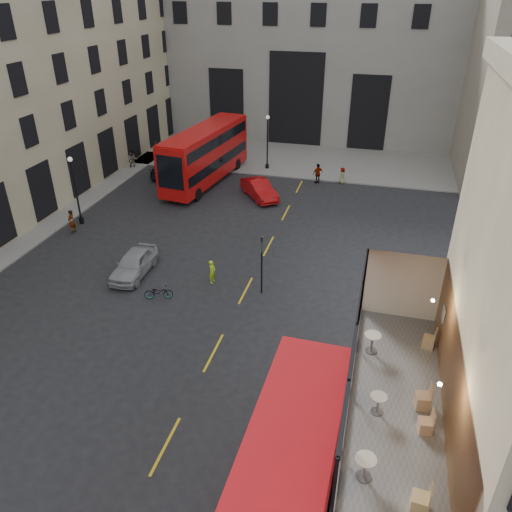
% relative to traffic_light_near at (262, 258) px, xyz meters
% --- Properties ---
extents(ground, '(140.00, 140.00, 0.00)m').
position_rel_traffic_light_near_xyz_m(ground, '(1.00, -12.00, -2.42)').
color(ground, black).
rests_on(ground, ground).
extents(host_frontage, '(3.00, 11.00, 4.50)m').
position_rel_traffic_light_near_xyz_m(host_frontage, '(7.50, -12.00, -0.17)').
color(host_frontage, beige).
rests_on(host_frontage, ground).
extents(cafe_floor, '(3.00, 10.00, 0.10)m').
position_rel_traffic_light_near_xyz_m(cafe_floor, '(7.50, -12.00, 2.12)').
color(cafe_floor, slate).
rests_on(cafe_floor, host_frontage).
extents(gateway, '(35.00, 10.60, 18.00)m').
position_rel_traffic_light_near_xyz_m(gateway, '(-4.00, 35.99, 6.96)').
color(gateway, gray).
rests_on(gateway, ground).
extents(pavement_far, '(40.00, 12.00, 0.12)m').
position_rel_traffic_light_near_xyz_m(pavement_far, '(-5.00, 26.00, -2.36)').
color(pavement_far, slate).
rests_on(pavement_far, ground).
extents(traffic_light_near, '(0.16, 0.20, 3.80)m').
position_rel_traffic_light_near_xyz_m(traffic_light_near, '(0.00, 0.00, 0.00)').
color(traffic_light_near, black).
rests_on(traffic_light_near, ground).
extents(traffic_light_far, '(0.16, 0.20, 3.80)m').
position_rel_traffic_light_near_xyz_m(traffic_light_far, '(-14.00, 16.00, 0.00)').
color(traffic_light_far, black).
rests_on(traffic_light_far, ground).
extents(street_lamp_a, '(0.36, 0.36, 5.33)m').
position_rel_traffic_light_near_xyz_m(street_lamp_a, '(-16.00, 6.00, -0.03)').
color(street_lamp_a, black).
rests_on(street_lamp_a, ground).
extents(street_lamp_b, '(0.36, 0.36, 5.33)m').
position_rel_traffic_light_near_xyz_m(street_lamp_b, '(-5.00, 22.00, -0.03)').
color(street_lamp_b, black).
rests_on(street_lamp_b, ground).
extents(bus_far, '(4.38, 12.84, 5.02)m').
position_rel_traffic_light_near_xyz_m(bus_far, '(-9.63, 17.10, 0.39)').
color(bus_far, '#B80D0C').
rests_on(bus_far, ground).
extents(car_a, '(1.96, 4.57, 1.54)m').
position_rel_traffic_light_near_xyz_m(car_a, '(-8.44, 0.07, -1.66)').
color(car_a, '#919398').
rests_on(car_a, ground).
extents(car_b, '(4.29, 4.76, 1.57)m').
position_rel_traffic_light_near_xyz_m(car_b, '(-3.89, 14.54, -1.64)').
color(car_b, '#A30A0B').
rests_on(car_b, ground).
extents(car_c, '(2.89, 4.87, 1.32)m').
position_rel_traffic_light_near_xyz_m(car_c, '(-14.41, 17.84, -1.76)').
color(car_c, black).
rests_on(car_c, ground).
extents(bicycle, '(1.77, 1.08, 0.88)m').
position_rel_traffic_light_near_xyz_m(bicycle, '(-5.77, -2.13, -1.99)').
color(bicycle, gray).
rests_on(bicycle, ground).
extents(cyclist, '(0.41, 0.58, 1.52)m').
position_rel_traffic_light_near_xyz_m(cyclist, '(-3.28, 0.42, -1.66)').
color(cyclist, '#BBE718').
rests_on(cyclist, ground).
extents(pedestrian_a, '(1.12, 1.00, 1.90)m').
position_rel_traffic_light_near_xyz_m(pedestrian_a, '(-18.00, 18.66, -1.48)').
color(pedestrian_a, gray).
rests_on(pedestrian_a, ground).
extents(pedestrian_b, '(1.15, 1.11, 1.57)m').
position_rel_traffic_light_near_xyz_m(pedestrian_b, '(-11.29, 17.61, -1.64)').
color(pedestrian_b, gray).
rests_on(pedestrian_b, ground).
extents(pedestrian_c, '(1.14, 1.04, 1.87)m').
position_rel_traffic_light_near_xyz_m(pedestrian_c, '(0.46, 19.38, -1.49)').
color(pedestrian_c, gray).
rests_on(pedestrian_c, ground).
extents(pedestrian_d, '(0.81, 0.89, 1.52)m').
position_rel_traffic_light_near_xyz_m(pedestrian_d, '(2.66, 19.90, -1.66)').
color(pedestrian_d, gray).
rests_on(pedestrian_d, ground).
extents(pedestrian_e, '(0.48, 0.69, 1.84)m').
position_rel_traffic_light_near_xyz_m(pedestrian_e, '(-15.66, 4.32, -1.50)').
color(pedestrian_e, gray).
rests_on(pedestrian_e, ground).
extents(cafe_table_near, '(0.59, 0.59, 0.74)m').
position_rel_traffic_light_near_xyz_m(cafe_table_near, '(6.71, -15.05, 2.67)').
color(cafe_table_near, silver).
rests_on(cafe_table_near, cafe_floor).
extents(cafe_table_mid, '(0.54, 0.54, 0.67)m').
position_rel_traffic_light_near_xyz_m(cafe_table_mid, '(6.94, -12.53, 2.62)').
color(cafe_table_mid, beige).
rests_on(cafe_table_mid, cafe_floor).
extents(cafe_table_far, '(0.61, 0.61, 0.77)m').
position_rel_traffic_light_near_xyz_m(cafe_table_far, '(6.58, -9.56, 2.68)').
color(cafe_table_far, silver).
rests_on(cafe_table_far, cafe_floor).
extents(cafe_chair_a, '(0.49, 0.49, 0.91)m').
position_rel_traffic_light_near_xyz_m(cafe_chair_a, '(8.18, -15.65, 2.45)').
color(cafe_chair_a, '#D3B87A').
rests_on(cafe_chair_a, cafe_floor).
extents(cafe_chair_b, '(0.46, 0.46, 0.82)m').
position_rel_traffic_light_near_xyz_m(cafe_chair_b, '(8.39, -12.95, 2.42)').
color(cafe_chair_b, tan).
rests_on(cafe_chair_b, cafe_floor).
extents(cafe_chair_c, '(0.53, 0.53, 0.93)m').
position_rel_traffic_light_near_xyz_m(cafe_chair_c, '(8.34, -11.93, 2.46)').
color(cafe_chair_c, tan).
rests_on(cafe_chair_c, cafe_floor).
extents(cafe_chair_d, '(0.51, 0.51, 0.86)m').
position_rel_traffic_light_near_xyz_m(cafe_chair_d, '(8.65, -8.78, 2.44)').
color(cafe_chair_d, tan).
rests_on(cafe_chair_d, cafe_floor).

